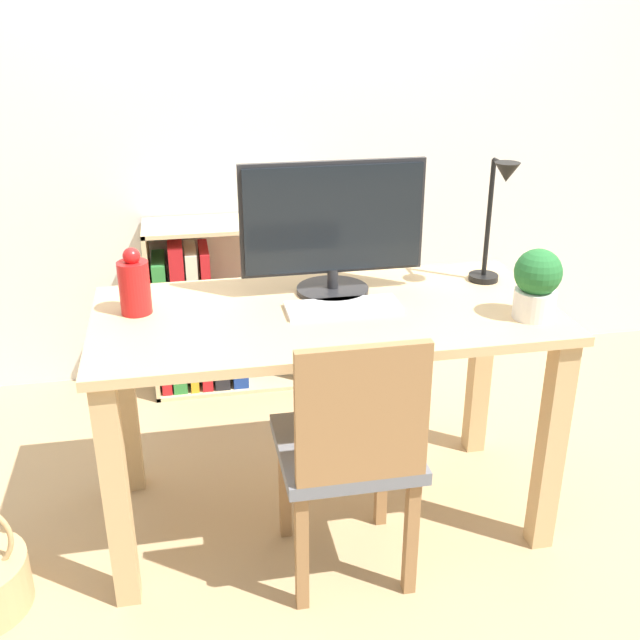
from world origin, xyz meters
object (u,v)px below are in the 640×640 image
desk_lamp (497,211)px  potted_plant (537,283)px  keyboard (343,307)px  vase (134,285)px  chair (351,448)px  bookshelf (209,317)px  monitor (333,225)px

desk_lamp → potted_plant: 0.31m
keyboard → vase: size_ratio=1.69×
chair → bookshelf: size_ratio=1.10×
potted_plant → keyboard: bearing=163.2°
desk_lamp → bookshelf: bearing=134.4°
chair → bookshelf: (-0.34, 1.34, -0.13)m
monitor → bookshelf: monitor is taller
desk_lamp → potted_plant: desk_lamp is taller
keyboard → vase: vase is taller
keyboard → vase: (-0.62, 0.10, 0.08)m
potted_plant → chair: 0.73m
vase → desk_lamp: bearing=0.4°
potted_plant → chair: bearing=-166.7°
monitor → vase: monitor is taller
vase → bookshelf: size_ratio=0.27×
vase → desk_lamp: 1.16m
potted_plant → bookshelf: potted_plant is taller
monitor → desk_lamp: (0.53, -0.05, 0.03)m
vase → keyboard: bearing=-9.1°
monitor → chair: (-0.04, -0.46, -0.53)m
keyboard → bookshelf: 1.18m
vase → chair: bearing=-34.9°
desk_lamp → keyboard: bearing=-168.4°
keyboard → vase: bearing=170.9°
desk_lamp → monitor: bearing=174.9°
monitor → keyboard: bearing=-89.8°
desk_lamp → chair: desk_lamp is taller
vase → chair: size_ratio=0.25×
vase → monitor: bearing=5.1°
keyboard → bookshelf: size_ratio=0.46×
monitor → keyboard: 0.27m
monitor → chair: bearing=-95.2°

